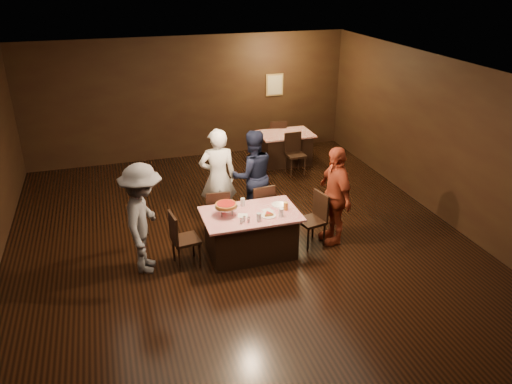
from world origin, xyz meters
TOP-DOWN VIEW (x-y plane):
  - room at (0.00, 0.01)m, footprint 10.00×10.04m
  - main_table at (0.08, -0.03)m, footprint 1.60×1.00m
  - back_table at (2.11, 3.82)m, footprint 1.30×0.90m
  - chair_far_left at (-0.32, 0.72)m, footprint 0.46×0.46m
  - chair_far_right at (0.48, 0.72)m, footprint 0.46×0.46m
  - chair_end_left at (-1.02, -0.03)m, footprint 0.47×0.47m
  - chair_end_right at (1.18, -0.03)m, footprint 0.50×0.50m
  - chair_back_near at (2.11, 3.12)m, footprint 0.44×0.44m
  - chair_back_far at (2.11, 4.42)m, footprint 0.50×0.50m
  - diner_white_jacket at (-0.18, 1.21)m, footprint 0.72×0.51m
  - diner_navy_hoodie at (0.49, 1.23)m, footprint 0.88×0.70m
  - diner_grey_knit at (-1.65, 0.02)m, footprint 0.95×1.31m
  - diner_red_shirt at (1.60, -0.02)m, footprint 0.44×1.04m
  - pizza_stand at (-0.32, 0.02)m, footprint 0.38×0.38m
  - plate_with_slice at (0.33, -0.21)m, footprint 0.25×0.25m
  - plate_empty at (0.63, 0.12)m, footprint 0.25×0.25m
  - glass_front_left at (0.13, -0.33)m, footprint 0.08×0.08m
  - glass_front_right at (0.53, -0.28)m, footprint 0.08×0.08m
  - glass_amber at (0.68, -0.08)m, footprint 0.08×0.08m
  - glass_back at (0.03, 0.27)m, footprint 0.08×0.08m
  - condiments at (-0.10, -0.31)m, footprint 0.17×0.10m
  - napkin_center at (0.38, -0.03)m, footprint 0.19×0.19m
  - napkin_left at (-0.07, -0.08)m, footprint 0.21×0.21m

SIDE VIEW (x-z plane):
  - main_table at x=0.08m, z-range 0.00..0.77m
  - back_table at x=2.11m, z-range 0.00..0.77m
  - chair_far_left at x=-0.32m, z-range 0.00..0.95m
  - chair_far_right at x=0.48m, z-range 0.00..0.95m
  - chair_end_left at x=-1.02m, z-range 0.00..0.95m
  - chair_end_right at x=1.18m, z-range 0.00..0.95m
  - chair_back_near at x=2.11m, z-range 0.00..0.95m
  - chair_back_far at x=2.11m, z-range 0.00..0.95m
  - napkin_center at x=0.38m, z-range 0.77..0.78m
  - napkin_left at x=-0.07m, z-range 0.77..0.78m
  - plate_empty at x=0.63m, z-range 0.77..0.78m
  - plate_with_slice at x=0.33m, z-range 0.76..0.83m
  - condiments at x=-0.10m, z-range 0.77..0.87m
  - glass_front_left at x=0.13m, z-range 0.77..0.91m
  - glass_front_right at x=0.53m, z-range 0.77..0.91m
  - glass_amber at x=0.68m, z-range 0.77..0.91m
  - glass_back at x=0.03m, z-range 0.77..0.91m
  - diner_red_shirt at x=1.60m, z-range 0.00..1.77m
  - diner_navy_hoodie at x=0.49m, z-range 0.00..1.78m
  - diner_grey_knit at x=-1.65m, z-range 0.00..1.82m
  - diner_white_jacket at x=-0.18m, z-range 0.00..1.88m
  - pizza_stand at x=-0.32m, z-range 0.84..1.06m
  - room at x=0.00m, z-range 0.63..3.65m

